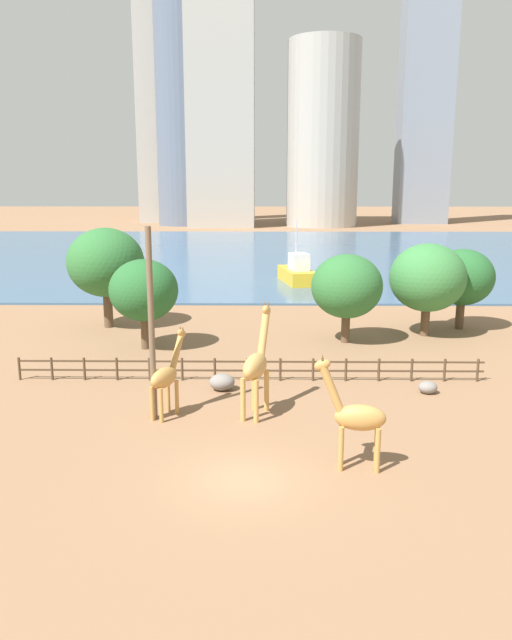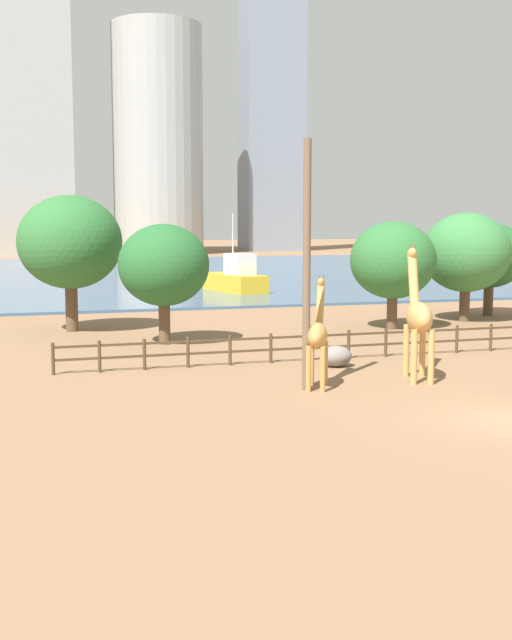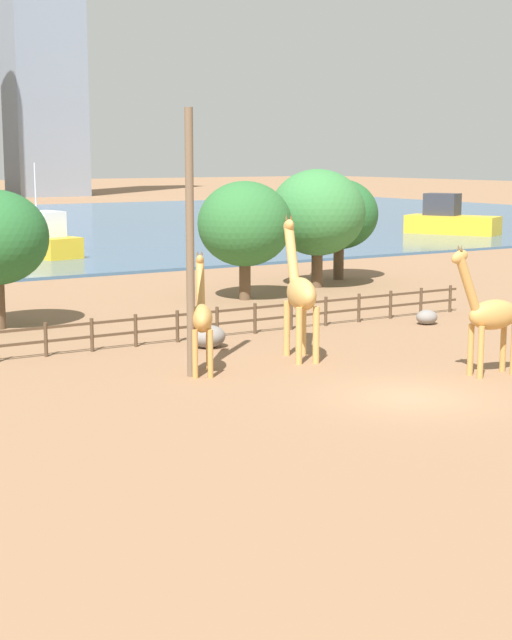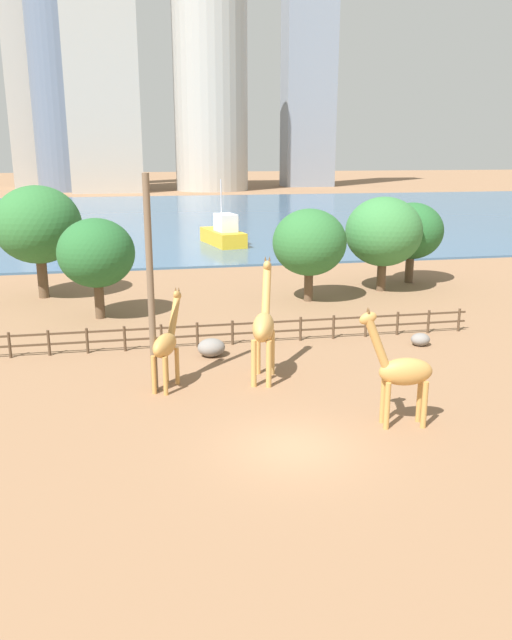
# 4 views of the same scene
# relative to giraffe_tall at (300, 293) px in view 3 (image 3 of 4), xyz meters

# --- Properties ---
(giraffe_tall) EXTENTS (1.63, 3.38, 5.25)m
(giraffe_tall) POSITION_rel_giraffe_tall_xyz_m (0.00, 0.00, 0.00)
(giraffe_tall) COLOR tan
(giraffe_tall) RESTS_ON ground
(giraffe_companion) EXTENTS (2.89, 1.02, 4.53)m
(giraffe_companion) POSITION_rel_giraffe_tall_xyz_m (3.88, -5.74, -0.34)
(giraffe_companion) COLOR #C18C47
(giraffe_companion) RESTS_ON ground
(giraffe_young) EXTENTS (1.72, 2.75, 4.12)m
(giraffe_young) POSITION_rel_giraffe_tall_xyz_m (-4.25, -0.25, -0.50)
(giraffe_young) COLOR #C18C47
(giraffe_young) RESTS_ON ground
(utility_pole) EXTENTS (0.28, 0.28, 8.99)m
(utility_pole) POSITION_rel_giraffe_tall_xyz_m (-4.80, -0.51, 2.04)
(utility_pole) COLOR brown
(utility_pole) RESTS_ON ground
(boulder_near_fence) EXTENTS (1.36, 1.19, 0.89)m
(boulder_near_fence) POSITION_rel_giraffe_tall_xyz_m (-1.88, 3.56, -2.01)
(boulder_near_fence) COLOR gray
(boulder_near_fence) RESTS_ON ground
(boulder_by_pole) EXTENTS (0.99, 0.87, 0.65)m
(boulder_by_pole) POSITION_rel_giraffe_tall_xyz_m (9.02, 3.17, -2.13)
(boulder_by_pole) COLOR gray
(boulder_by_pole) RESTS_ON ground
(enclosure_fence) EXTENTS (26.12, 0.14, 1.30)m
(enclosure_fence) POSITION_rel_giraffe_tall_xyz_m (-0.48, 5.23, -1.71)
(enclosure_fence) COLOR #4C3826
(enclosure_fence) RESTS_ON ground
(tree_left_large) EXTENTS (4.89, 4.89, 6.16)m
(tree_left_large) POSITION_rel_giraffe_tall_xyz_m (6.04, 13.95, 1.48)
(tree_left_large) COLOR brown
(tree_left_large) RESTS_ON ground
(tree_center_broad) EXTENTS (4.69, 4.69, 6.07)m
(tree_center_broad) POSITION_rel_giraffe_tall_xyz_m (15.27, 18.26, 1.47)
(tree_center_broad) COLOR brown
(tree_center_broad) RESTS_ON ground
(tree_right_tall) EXTENTS (5.42, 5.42, 6.70)m
(tree_right_tall) POSITION_rel_giraffe_tall_xyz_m (12.06, 15.98, 1.78)
(tree_right_tall) COLOR brown
(tree_right_tall) RESTS_ON ground
(boat_sailboat) EXTENTS (6.63, 9.00, 3.76)m
(boat_sailboat) POSITION_rel_giraffe_tall_xyz_m (43.62, 39.13, -0.98)
(boat_sailboat) COLOR gold
(boat_sailboat) RESTS_ON harbor_water
(boat_tug) EXTENTS (4.06, 7.87, 6.75)m
(boat_tug) POSITION_rel_giraffe_tall_xyz_m (3.99, 39.26, -1.13)
(boat_tug) COLOR gold
(boat_tug) RESTS_ON harbor_water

